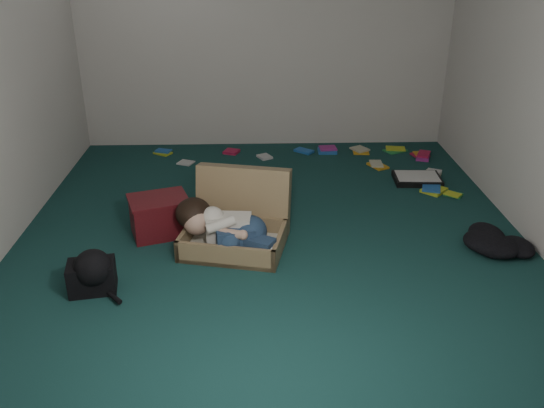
{
  "coord_description": "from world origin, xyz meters",
  "views": [
    {
      "loc": [
        -0.13,
        -4.04,
        2.17
      ],
      "look_at": [
        0.0,
        -0.15,
        0.35
      ],
      "focal_mm": 38.0,
      "sensor_mm": 36.0,
      "label": 1
    }
  ],
  "objects": [
    {
      "name": "suitcase",
      "position": [
        -0.26,
        -0.07,
        0.16
      ],
      "size": [
        0.89,
        0.87,
        0.55
      ],
      "rotation": [
        0.0,
        0.0,
        -0.22
      ],
      "color": "#917650",
      "rests_on": "floor"
    },
    {
      "name": "wall_back",
      "position": [
        0.0,
        2.25,
        1.3
      ],
      "size": [
        4.5,
        0.0,
        4.5
      ],
      "primitive_type": "plane",
      "rotation": [
        1.57,
        0.0,
        0.0
      ],
      "color": "silver",
      "rests_on": "ground"
    },
    {
      "name": "maroon_bin",
      "position": [
        -0.88,
        0.07,
        0.16
      ],
      "size": [
        0.54,
        0.48,
        0.31
      ],
      "rotation": [
        0.0,
        0.0,
        0.33
      ],
      "color": "#531116",
      "rests_on": "floor"
    },
    {
      "name": "backpack",
      "position": [
        -1.22,
        -0.74,
        0.11
      ],
      "size": [
        0.43,
        0.36,
        0.23
      ],
      "primitive_type": null,
      "rotation": [
        0.0,
        0.0,
        0.17
      ],
      "color": "black",
      "rests_on": "floor"
    },
    {
      "name": "wall_front",
      "position": [
        0.0,
        -2.25,
        1.3
      ],
      "size": [
        4.5,
        0.0,
        4.5
      ],
      "primitive_type": "plane",
      "rotation": [
        -1.57,
        0.0,
        0.0
      ],
      "color": "silver",
      "rests_on": "ground"
    },
    {
      "name": "book_scatter",
      "position": [
        0.76,
        1.63,
        0.01
      ],
      "size": [
        3.03,
        1.45,
        0.02
      ],
      "color": "#C9DC26",
      "rests_on": "floor"
    },
    {
      "name": "paper_tray",
      "position": [
        1.45,
        1.07,
        0.03
      ],
      "size": [
        0.46,
        0.36,
        0.06
      ],
      "rotation": [
        0.0,
        0.0,
        -0.06
      ],
      "color": "black",
      "rests_on": "floor"
    },
    {
      "name": "person",
      "position": [
        -0.35,
        -0.24,
        0.21
      ],
      "size": [
        0.77,
        0.51,
        0.34
      ],
      "rotation": [
        0.0,
        0.0,
        -0.22
      ],
      "color": "silver",
      "rests_on": "suitcase"
    },
    {
      "name": "floor",
      "position": [
        0.0,
        0.0,
        0.0
      ],
      "size": [
        4.5,
        4.5,
        0.0
      ],
      "primitive_type": "plane",
      "color": "#143A38",
      "rests_on": "ground"
    },
    {
      "name": "clothing_pile",
      "position": [
        1.7,
        -0.25,
        0.07
      ],
      "size": [
        0.5,
        0.43,
        0.14
      ],
      "primitive_type": null,
      "rotation": [
        0.0,
        0.0,
        0.19
      ],
      "color": "black",
      "rests_on": "floor"
    }
  ]
}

